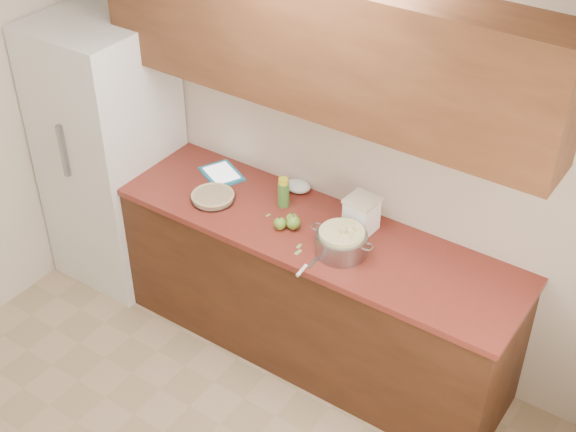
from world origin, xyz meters
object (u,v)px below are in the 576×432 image
Objects in this scene: pie at (213,197)px; colander at (341,242)px; flour_canister at (361,214)px; tablet at (222,174)px.

colander is at bearing 0.25° from pie.
flour_canister reaches higher than tablet.
tablet is at bearing 117.14° from pie.
colander is 1.83× the size of flour_canister.
tablet is at bearing 166.89° from colander.
pie is 0.89m from flour_canister.
pie is 0.82× the size of tablet.
flour_canister reaches higher than pie.
tablet is (-1.00, 0.23, -0.06)m from colander.
pie reaches higher than tablet.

